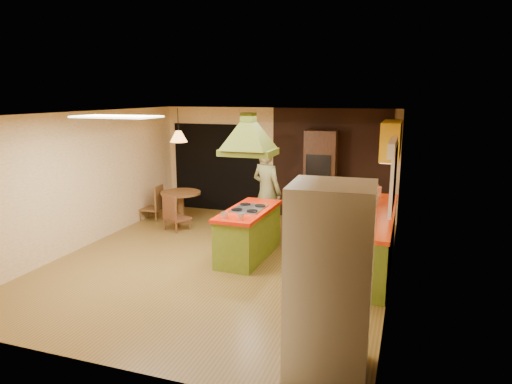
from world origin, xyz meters
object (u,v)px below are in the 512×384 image
(man, at_px, (267,192))
(refrigerator, at_px, (330,281))
(dining_table, at_px, (181,201))
(kitchen_island, at_px, (249,233))
(wall_oven, at_px, (320,177))
(canister_large, at_px, (377,192))

(man, distance_m, refrigerator, 4.56)
(man, distance_m, dining_table, 2.26)
(dining_table, bearing_deg, kitchen_island, -37.28)
(man, height_order, wall_oven, wall_oven)
(kitchen_island, height_order, canister_large, canister_large)
(dining_table, distance_m, canister_large, 4.31)
(man, bearing_deg, wall_oven, -97.32)
(kitchen_island, bearing_deg, wall_oven, 75.49)
(refrigerator, bearing_deg, wall_oven, 99.15)
(kitchen_island, bearing_deg, dining_table, 144.09)
(man, xyz_separation_m, canister_large, (2.10, 0.15, 0.11))
(kitchen_island, height_order, man, man)
(dining_table, height_order, canister_large, canister_large)
(wall_oven, height_order, canister_large, wall_oven)
(dining_table, relative_size, canister_large, 4.30)
(wall_oven, bearing_deg, dining_table, -166.21)
(wall_oven, bearing_deg, man, -123.00)
(wall_oven, relative_size, canister_large, 9.88)
(canister_large, bearing_deg, wall_oven, 136.41)
(canister_large, bearing_deg, dining_table, 175.60)
(refrigerator, distance_m, wall_oven, 5.63)
(refrigerator, relative_size, dining_table, 2.22)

